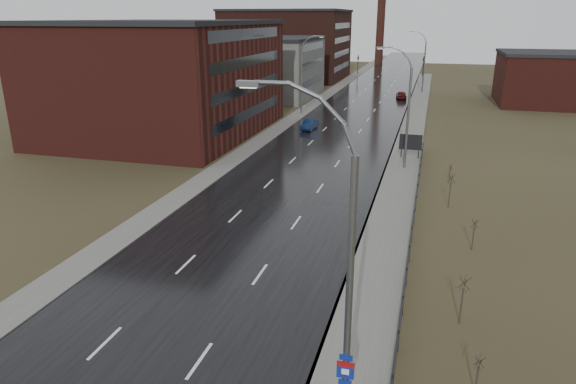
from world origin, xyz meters
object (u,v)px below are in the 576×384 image
Objects in this scene: billboard at (411,143)px; car_far at (401,95)px; streetlight_main at (340,274)px; car_near at (310,125)px.

car_far is (-3.60, 41.36, -1.06)m from billboard.
streetlight_main is 51.14m from car_near.
streetlight_main is 37.95m from billboard.
billboard is at bearing -36.33° from car_near.
streetlight_main is 4.60× the size of billboard.
streetlight_main is at bearing -90.95° from billboard.
billboard reaches higher than car_far.
car_near is at bearing 104.37° from streetlight_main.
car_far is at bearing 94.97° from billboard.
car_far is (9.65, 29.80, 0.06)m from car_near.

